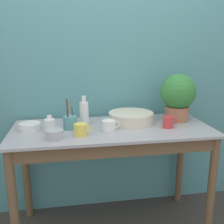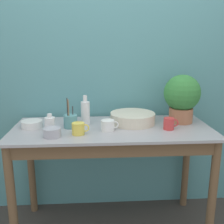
# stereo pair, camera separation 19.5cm
# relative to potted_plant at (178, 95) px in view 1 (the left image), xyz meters

# --- Properties ---
(wall_back) EXTENTS (6.00, 0.05, 2.40)m
(wall_back) POSITION_rel_potted_plant_xyz_m (-0.56, 0.27, 0.12)
(wall_back) COLOR teal
(wall_back) RESTS_ON ground_plane
(counter_table) EXTENTS (1.50, 0.65, 0.87)m
(counter_table) POSITION_rel_potted_plant_xyz_m (-0.56, -0.14, -0.38)
(counter_table) COLOR brown
(counter_table) RESTS_ON ground_plane
(potted_plant) EXTENTS (0.29, 0.29, 0.38)m
(potted_plant) POSITION_rel_potted_plant_xyz_m (0.00, 0.00, 0.00)
(potted_plant) COLOR #A36647
(potted_plant) RESTS_ON counter_table
(bowl_wash_large) EXTENTS (0.35, 0.35, 0.09)m
(bowl_wash_large) POSITION_rel_potted_plant_xyz_m (-0.39, -0.01, -0.17)
(bowl_wash_large) COLOR beige
(bowl_wash_large) RESTS_ON counter_table
(bottle_tall) EXTENTS (0.07, 0.07, 0.23)m
(bottle_tall) POSITION_rel_potted_plant_xyz_m (-0.76, -0.01, -0.12)
(bottle_tall) COLOR white
(bottle_tall) RESTS_ON counter_table
(bottle_short) EXTENTS (0.08, 0.08, 0.13)m
(bottle_short) POSITION_rel_potted_plant_xyz_m (-1.02, -0.15, -0.16)
(bottle_short) COLOR white
(bottle_short) RESTS_ON counter_table
(mug_red) EXTENTS (0.11, 0.08, 0.09)m
(mug_red) POSITION_rel_potted_plant_xyz_m (-0.15, -0.19, -0.17)
(mug_red) COLOR #C63838
(mug_red) RESTS_ON counter_table
(mug_white) EXTENTS (0.13, 0.10, 0.08)m
(mug_white) POSITION_rel_potted_plant_xyz_m (-0.60, -0.18, -0.17)
(mug_white) COLOR white
(mug_white) RESTS_ON counter_table
(mug_yellow) EXTENTS (0.12, 0.09, 0.08)m
(mug_yellow) POSITION_rel_potted_plant_xyz_m (-0.80, -0.26, -0.17)
(mug_yellow) COLOR #E5CC4C
(mug_yellow) RESTS_ON counter_table
(bowl_small_enamel_white) EXTENTS (0.16, 0.16, 0.05)m
(bowl_small_enamel_white) POSITION_rel_potted_plant_xyz_m (-1.17, -0.07, -0.19)
(bowl_small_enamel_white) COLOR silver
(bowl_small_enamel_white) RESTS_ON counter_table
(bowl_small_steel) EXTENTS (0.12, 0.12, 0.06)m
(bowl_small_steel) POSITION_rel_potted_plant_xyz_m (-0.98, -0.29, -0.18)
(bowl_small_steel) COLOR #A8A8B2
(bowl_small_steel) RESTS_ON counter_table
(utensil_cup) EXTENTS (0.10, 0.10, 0.23)m
(utensil_cup) POSITION_rel_potted_plant_xyz_m (-0.87, -0.10, -0.16)
(utensil_cup) COLOR #569399
(utensil_cup) RESTS_ON counter_table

